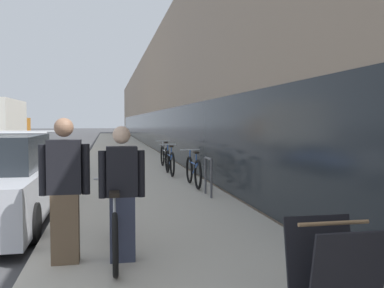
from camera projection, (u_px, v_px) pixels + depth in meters
sidewalk_slab at (122, 151)px, 24.84m from camera, size 3.59×70.00×0.14m
storefront_facade at (206, 101)px, 33.83m from camera, size 10.01×70.00×6.72m
tandem_bicycle at (114, 224)px, 5.26m from camera, size 0.52×2.30×0.86m
person_rider at (122, 193)px, 4.98m from camera, size 0.54×0.21×1.58m
person_bystander at (65, 190)px, 4.90m from camera, size 0.57×0.22×1.67m
bike_rack_hoop at (208, 173)px, 9.34m from camera, size 0.05×0.60×0.84m
cruiser_bike_nearest at (193, 171)px, 10.75m from camera, size 0.52×1.80×0.91m
cruiser_bike_middle at (170, 162)px, 13.07m from camera, size 0.52×1.75×0.93m
cruiser_bike_farthest at (165, 156)px, 15.10m from camera, size 0.52×1.90×0.94m
sandwich_board_sign at (333, 281)px, 3.16m from camera, size 0.56×0.56×0.90m
vintage_roadster_curbside at (44, 165)px, 13.21m from camera, size 1.78×3.85×0.95m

